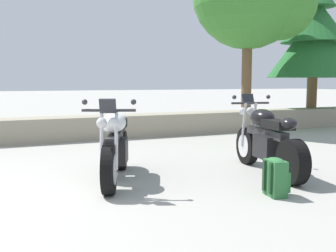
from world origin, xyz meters
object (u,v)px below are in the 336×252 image
Objects in this scene: motorcycle_black_centre at (267,141)px; pine_tree_far_right at (314,36)px; motorcycle_white_near_left at (115,146)px; rider_backpack at (276,176)px.

pine_tree_far_right is at bearing 41.55° from motorcycle_black_centre.
rider_backpack is at bearing -44.68° from motorcycle_white_near_left.
rider_backpack is (-0.70, -1.07, -0.24)m from motorcycle_black_centre.
motorcycle_black_centre is 4.37× the size of rider_backpack.
motorcycle_black_centre is (2.25, -0.46, 0.00)m from motorcycle_white_near_left.
pine_tree_far_right is (7.83, 4.49, 2.31)m from motorcycle_white_near_left.
rider_backpack is (1.55, -1.53, -0.24)m from motorcycle_white_near_left.
motorcycle_white_near_left is at bearing 135.32° from rider_backpack.
motorcycle_white_near_left is 2.19m from rider_backpack.
pine_tree_far_right reaches higher than motorcycle_white_near_left.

